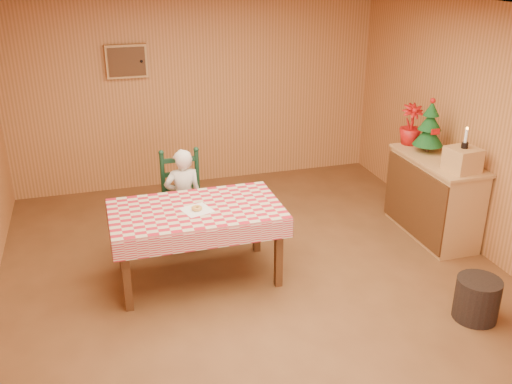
% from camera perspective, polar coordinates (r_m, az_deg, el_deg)
% --- Properties ---
extents(ground, '(6.00, 6.00, 0.00)m').
position_cam_1_polar(ground, '(5.64, 0.59, -9.69)').
color(ground, brown).
rests_on(ground, ground).
extents(cabin_walls, '(5.10, 6.05, 2.65)m').
position_cam_1_polar(cabin_walls, '(5.40, -1.05, 9.92)').
color(cabin_walls, '#BA7843').
rests_on(cabin_walls, ground).
extents(dining_table, '(1.66, 0.96, 0.77)m').
position_cam_1_polar(dining_table, '(5.53, -6.00, -2.38)').
color(dining_table, '#502C15').
rests_on(dining_table, ground).
extents(ladder_chair, '(0.44, 0.40, 1.08)m').
position_cam_1_polar(ladder_chair, '(6.31, -7.30, -0.94)').
color(ladder_chair, black).
rests_on(ladder_chair, ground).
extents(seated_child, '(0.41, 0.27, 1.12)m').
position_cam_1_polar(seated_child, '(6.24, -7.24, -0.65)').
color(seated_child, silver).
rests_on(seated_child, ground).
extents(napkin, '(0.32, 0.32, 0.00)m').
position_cam_1_polar(napkin, '(5.45, -5.94, -1.79)').
color(napkin, white).
rests_on(napkin, dining_table).
extents(donut, '(0.12, 0.12, 0.04)m').
position_cam_1_polar(donut, '(5.44, -5.95, -1.61)').
color(donut, '#D99F4E').
rests_on(donut, napkin).
extents(shelf_unit, '(0.54, 1.24, 0.93)m').
position_cam_1_polar(shelf_unit, '(6.77, 17.31, -0.48)').
color(shelf_unit, tan).
rests_on(shelf_unit, ground).
extents(crate, '(0.33, 0.33, 0.25)m').
position_cam_1_polar(crate, '(6.27, 19.96, 3.07)').
color(crate, tan).
rests_on(crate, shelf_unit).
extents(christmas_tree, '(0.34, 0.34, 0.62)m').
position_cam_1_polar(christmas_tree, '(6.73, 16.96, 6.17)').
color(christmas_tree, '#502C15').
rests_on(christmas_tree, shelf_unit).
extents(flower_arrangement, '(0.30, 0.30, 0.48)m').
position_cam_1_polar(flower_arrangement, '(6.96, 15.26, 6.53)').
color(flower_arrangement, '#AA100F').
rests_on(flower_arrangement, shelf_unit).
extents(candle_set, '(0.07, 0.07, 0.22)m').
position_cam_1_polar(candle_set, '(6.21, 20.19, 4.71)').
color(candle_set, black).
rests_on(candle_set, crate).
extents(storage_bin, '(0.47, 0.47, 0.39)m').
position_cam_1_polar(storage_bin, '(5.51, 21.22, -9.94)').
color(storage_bin, black).
rests_on(storage_bin, ground).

